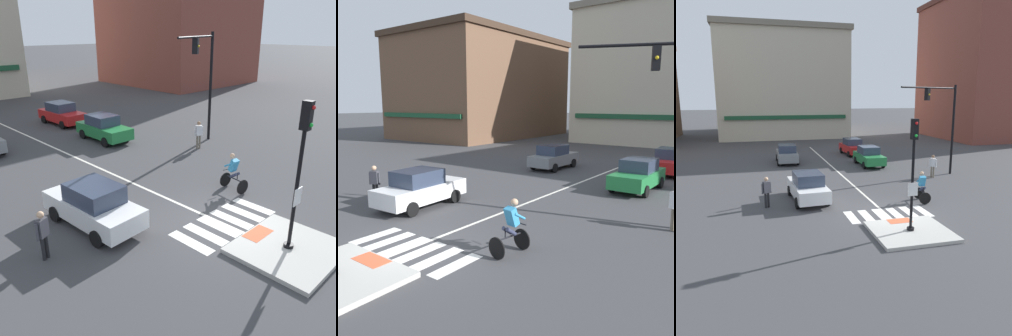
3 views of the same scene
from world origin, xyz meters
TOP-DOWN VIEW (x-y plane):
  - ground_plane at (0.00, 0.00)m, footprint 300.00×300.00m
  - traffic_island at (0.00, -2.62)m, footprint 3.32×2.98m
  - tactile_pad_front at (0.00, -1.48)m, footprint 1.10×0.60m
  - signal_pole at (0.00, -2.63)m, footprint 0.44×0.38m
  - crosswalk_stripe_a at (-1.90, -0.07)m, footprint 0.44×1.80m
  - crosswalk_stripe_b at (-1.14, -0.07)m, footprint 0.44×1.80m
  - crosswalk_stripe_c at (-0.38, -0.07)m, footprint 0.44×1.80m
  - crosswalk_stripe_d at (0.38, -0.07)m, footprint 0.44×1.80m
  - crosswalk_stripe_e at (1.14, -0.07)m, footprint 0.44×1.80m
  - crosswalk_stripe_f at (1.90, -0.07)m, footprint 0.44×1.80m
  - lane_centre_line at (-0.11, 10.00)m, footprint 0.14×28.00m
  - traffic_light_mast at (7.01, 6.93)m, footprint 5.34×2.33m
  - building_corner_left at (26.65, 28.14)m, footprint 15.81×16.16m
  - car_red_eastbound_distant at (3.27, 17.72)m, footprint 1.99×4.18m
  - car_white_westbound_near at (-3.54, 3.23)m, footprint 2.01×4.19m
  - car_green_eastbound_far at (3.07, 12.01)m, footprint 1.88×4.12m
  - cyclist at (2.64, 1.51)m, footprint 0.82×1.18m
  - pedestrian_at_curb_left at (-5.83, 2.52)m, footprint 0.51×0.35m
  - pedestrian_waiting_far_side at (6.08, 6.52)m, footprint 0.50×0.36m

SIDE VIEW (x-z plane):
  - ground_plane at x=0.00m, z-range 0.00..0.00m
  - crosswalk_stripe_a at x=-1.90m, z-range 0.00..0.01m
  - crosswalk_stripe_b at x=-1.14m, z-range 0.00..0.01m
  - crosswalk_stripe_c at x=-0.38m, z-range 0.00..0.01m
  - crosswalk_stripe_d at x=0.38m, z-range 0.00..0.01m
  - crosswalk_stripe_e at x=1.14m, z-range 0.00..0.01m
  - crosswalk_stripe_f at x=1.90m, z-range 0.00..0.01m
  - lane_centre_line at x=-0.11m, z-range 0.00..0.01m
  - traffic_island at x=0.00m, z-range 0.00..0.15m
  - tactile_pad_front at x=0.00m, z-range 0.15..0.16m
  - car_red_eastbound_distant at x=3.27m, z-range -0.01..1.63m
  - car_white_westbound_near at x=-3.54m, z-range -0.01..1.63m
  - car_green_eastbound_far at x=3.07m, z-range -0.01..1.63m
  - cyclist at x=2.64m, z-range 0.03..1.71m
  - pedestrian_at_curb_left at x=-5.83m, z-range 0.15..1.82m
  - pedestrian_waiting_far_side at x=6.08m, z-range 0.15..1.82m
  - signal_pole at x=0.00m, z-range 0.63..5.39m
  - traffic_light_mast at x=7.01m, z-range 1.09..7.71m
  - building_corner_left at x=26.65m, z-range 0.02..19.08m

